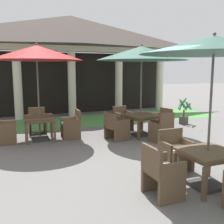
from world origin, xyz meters
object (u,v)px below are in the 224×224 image
at_px(patio_umbrella_mid_left, 142,54).
at_px(patio_table_mid_right, 39,120).
at_px(patio_chair_mid_left_north, 123,119).
at_px(patio_chair_near_foreground_west, 161,173).
at_px(patio_table_mid_left, 141,117).
at_px(patio_chair_mid_left_west, 116,127).
at_px(patio_chair_mid_right_north, 37,121).
at_px(patio_umbrella_near_foreground, 214,47).
at_px(patio_umbrella_mid_right, 37,53).
at_px(patio_chair_near_foreground_north, 175,151).
at_px(potted_palm_right_edge, 184,114).
at_px(patio_table_near_foreground, 208,156).
at_px(patio_chair_mid_right_west, 5,130).
at_px(terracotta_urn, 117,123).
at_px(patio_chair_mid_left_east, 162,120).
at_px(patio_chair_mid_left_south, 162,129).
at_px(patio_chair_mid_right_east, 72,125).

distance_m(patio_umbrella_mid_left, patio_table_mid_right, 3.78).
xyz_separation_m(patio_chair_mid_left_north, patio_table_mid_right, (-2.95, -0.34, 0.23)).
xyz_separation_m(patio_chair_near_foreground_west, patio_table_mid_left, (1.79, 3.99, 0.18)).
xyz_separation_m(patio_chair_mid_left_west, patio_chair_mid_right_north, (-2.12, 1.80, 0.01)).
bearing_deg(patio_chair_mid_left_west, patio_chair_mid_left_north, 134.84).
distance_m(patio_umbrella_near_foreground, patio_umbrella_mid_right, 5.18).
xyz_separation_m(patio_chair_near_foreground_north, potted_palm_right_edge, (3.32, 4.01, -0.03)).
xyz_separation_m(patio_table_mid_left, potted_palm_right_edge, (2.52, 1.00, -0.22)).
height_order(patio_umbrella_mid_left, patio_umbrella_mid_right, patio_umbrella_mid_left).
bearing_deg(potted_palm_right_edge, patio_umbrella_near_foreground, -123.65).
xyz_separation_m(patio_table_near_foreground, patio_chair_mid_right_west, (-3.31, 4.68, -0.20)).
distance_m(patio_chair_near_foreground_north, patio_table_mid_left, 3.12).
height_order(patio_umbrella_near_foreground, terracotta_urn, patio_umbrella_near_foreground).
distance_m(patio_umbrella_mid_left, patio_chair_mid_right_west, 4.74).
relative_size(patio_table_near_foreground, patio_umbrella_near_foreground, 0.33).
bearing_deg(patio_table_mid_left, potted_palm_right_edge, 21.67).
xyz_separation_m(patio_chair_mid_left_east, patio_chair_mid_left_west, (-1.93, -0.39, 0.01)).
height_order(patio_chair_mid_left_north, potted_palm_right_edge, potted_palm_right_edge).
bearing_deg(patio_chair_mid_left_north, patio_table_near_foreground, 71.42).
relative_size(patio_umbrella_near_foreground, terracotta_urn, 6.57).
distance_m(patio_chair_near_foreground_north, patio_chair_mid_left_south, 2.27).
bearing_deg(patio_umbrella_mid_right, patio_chair_near_foreground_north, -57.17).
bearing_deg(patio_chair_mid_left_south, patio_table_near_foreground, -119.94).
relative_size(patio_chair_near_foreground_west, potted_palm_right_edge, 0.85).
relative_size(patio_chair_near_foreground_west, patio_chair_mid_right_west, 1.08).
height_order(patio_umbrella_near_foreground, patio_chair_near_foreground_north, patio_umbrella_near_foreground).
xyz_separation_m(patio_table_mid_right, terracotta_urn, (2.89, 0.69, -0.46)).
bearing_deg(patio_chair_near_foreground_north, patio_chair_mid_left_east, -118.59).
distance_m(patio_chair_near_foreground_west, terracotta_urn, 5.53).
height_order(patio_chair_mid_right_west, terracotta_urn, patio_chair_mid_right_west).
relative_size(patio_umbrella_mid_left, potted_palm_right_edge, 2.77).
relative_size(patio_umbrella_mid_right, terracotta_urn, 6.92).
bearing_deg(patio_table_mid_left, patio_umbrella_mid_right, 168.78).
relative_size(patio_chair_near_foreground_north, patio_chair_mid_right_east, 0.97).
bearing_deg(patio_chair_mid_left_north, patio_chair_mid_right_north, -23.97).
xyz_separation_m(patio_chair_near_foreground_west, terracotta_urn, (1.53, 5.30, -0.26)).
height_order(patio_umbrella_near_foreground, patio_chair_mid_right_east, patio_umbrella_near_foreground).
xyz_separation_m(patio_chair_near_foreground_north, patio_chair_mid_right_north, (-2.29, 4.61, -0.00)).
xyz_separation_m(patio_chair_mid_left_south, patio_chair_mid_right_west, (-4.32, 1.65, 0.00)).
bearing_deg(patio_table_near_foreground, patio_chair_mid_right_west, 125.33).
height_order(patio_chair_mid_left_north, patio_table_mid_right, patio_chair_mid_left_north).
relative_size(patio_table_near_foreground, terracotta_urn, 2.14).
height_order(patio_umbrella_near_foreground, patio_chair_near_foreground_west, patio_umbrella_near_foreground).
relative_size(patio_umbrella_near_foreground, patio_chair_mid_left_south, 3.08).
relative_size(patio_chair_mid_left_south, patio_chair_mid_right_west, 1.08).
distance_m(patio_table_mid_left, patio_chair_mid_right_west, 4.18).
relative_size(patio_umbrella_near_foreground, patio_chair_near_foreground_north, 3.21).
distance_m(patio_chair_mid_left_west, patio_chair_mid_right_west, 3.28).
bearing_deg(patio_table_mid_left, patio_chair_mid_left_east, 11.54).
bearing_deg(patio_chair_mid_left_east, patio_chair_mid_left_south, 135.20).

